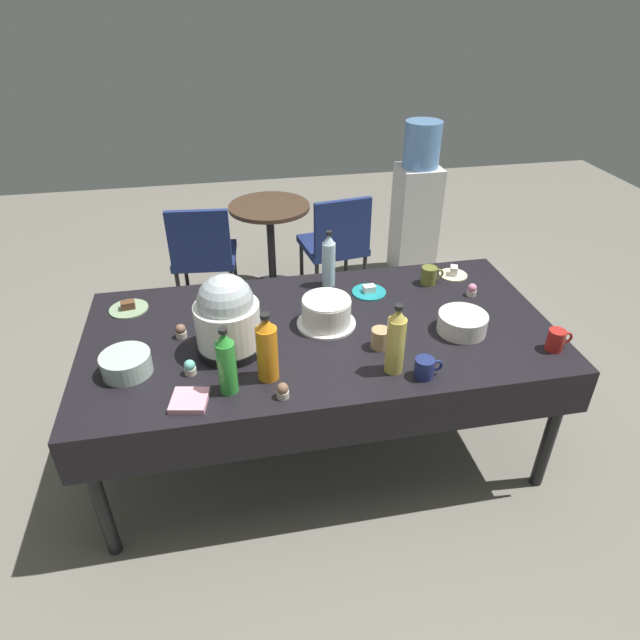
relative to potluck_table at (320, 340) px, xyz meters
The scene contains 26 objects.
ground 0.69m from the potluck_table, ahead, with size 9.00×9.00×0.00m, color slate.
potluck_table is the anchor object (origin of this frame).
frosted_layer_cake 0.14m from the potluck_table, 42.03° to the left, with size 0.28×0.28×0.14m.
slow_cooker 0.49m from the potluck_table, 168.23° to the right, with size 0.29×0.29×0.37m.
glass_salad_bowl 0.88m from the potluck_table, 168.76° to the right, with size 0.21×0.21×0.09m, color #B2C6BC.
ceramic_snack_bowl 0.67m from the potluck_table, 12.39° to the right, with size 0.23×0.23×0.09m, color silver.
dessert_plate_teal 0.43m from the potluck_table, 42.26° to the left, with size 0.18×0.18×0.04m.
dessert_plate_cream 0.92m from the potluck_table, 25.00° to the left, with size 0.15×0.15×0.06m.
dessert_plate_sage 0.98m from the potluck_table, 158.78° to the left, with size 0.19×0.19×0.05m.
cupcake_cocoa 0.85m from the potluck_table, 11.00° to the left, with size 0.05×0.05×0.07m.
cupcake_lemon 0.65m from the potluck_table, behind, with size 0.05×0.05×0.07m.
cupcake_mint 0.65m from the potluck_table, 158.97° to the right, with size 0.05×0.05×0.07m.
cupcake_vanilla 0.52m from the potluck_table, 117.66° to the right, with size 0.05×0.05×0.07m.
soda_bottle_lime_soda 0.61m from the potluck_table, 140.12° to the right, with size 0.08×0.08×0.30m.
soda_bottle_water 0.48m from the potluck_table, 73.15° to the left, with size 0.07×0.07×0.31m.
soda_bottle_orange_juice 0.47m from the potluck_table, 131.44° to the right, with size 0.09×0.09×0.31m.
soda_bottle_ginger_ale 0.49m from the potluck_table, 56.14° to the right, with size 0.08×0.08×0.32m.
coffee_mug_tan 0.33m from the potluck_table, 38.91° to the right, with size 0.12×0.08×0.09m.
coffee_mug_red 1.07m from the potluck_table, 19.70° to the right, with size 0.12×0.08×0.10m.
coffee_mug_olive 0.75m from the potluck_table, 26.37° to the left, with size 0.13×0.08×0.10m.
coffee_mug_navy 0.57m from the potluck_table, 50.26° to the right, with size 0.12×0.08×0.09m.
paper_napkin_stack 0.73m from the potluck_table, 145.22° to the right, with size 0.14×0.14×0.02m, color pink.
maroon_chair_left 1.62m from the potluck_table, 110.28° to the left, with size 0.48×0.48×0.85m.
maroon_chair_right 1.58m from the potluck_table, 74.77° to the left, with size 0.50×0.50×0.85m.
round_cafe_table 1.74m from the potluck_table, 91.65° to the left, with size 0.60×0.60×0.72m.
water_cooler 2.18m from the potluck_table, 58.34° to the left, with size 0.32×0.32×1.24m.
Camera 1 is at (-0.40, -2.11, 2.18)m, focal length 30.62 mm.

